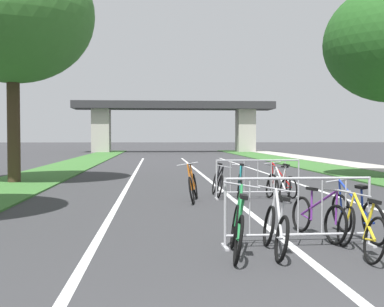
{
  "coord_description": "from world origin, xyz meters",
  "views": [
    {
      "loc": [
        -2.05,
        -2.27,
        1.65
      ],
      "look_at": [
        -0.91,
        12.97,
        1.14
      ],
      "focal_mm": 45.84,
      "sensor_mm": 36.0,
      "label": 1
    }
  ],
  "objects_px": {
    "crowd_barrier_second": "(258,179)",
    "bicycle_orange_3": "(193,186)",
    "crowd_barrier_nearest": "(298,212)",
    "bicycle_yellow_4": "(360,230)",
    "bicycle_red_8": "(282,184)",
    "bicycle_white_7": "(278,186)",
    "tree_left_pine_near": "(12,14)",
    "bicycle_blue_6": "(357,216)",
    "bicycle_teal_0": "(240,186)",
    "bicycle_green_9": "(237,230)",
    "bicycle_black_5": "(218,183)",
    "bicycle_purple_1": "(318,217)",
    "bicycle_silver_2": "(275,229)"
  },
  "relations": [
    {
      "from": "bicycle_purple_1",
      "to": "bicycle_orange_3",
      "type": "height_order",
      "value": "bicycle_orange_3"
    },
    {
      "from": "bicycle_yellow_4",
      "to": "crowd_barrier_second",
      "type": "bearing_deg",
      "value": 92.73
    },
    {
      "from": "bicycle_blue_6",
      "to": "bicycle_teal_0",
      "type": "bearing_deg",
      "value": 96.47
    },
    {
      "from": "crowd_barrier_second",
      "to": "bicycle_red_8",
      "type": "distance_m",
      "value": 0.91
    },
    {
      "from": "bicycle_white_7",
      "to": "crowd_barrier_nearest",
      "type": "bearing_deg",
      "value": -108.61
    },
    {
      "from": "bicycle_yellow_4",
      "to": "bicycle_red_8",
      "type": "height_order",
      "value": "bicycle_red_8"
    },
    {
      "from": "bicycle_black_5",
      "to": "bicycle_blue_6",
      "type": "relative_size",
      "value": 0.95
    },
    {
      "from": "crowd_barrier_second",
      "to": "bicycle_green_9",
      "type": "relative_size",
      "value": 1.4
    },
    {
      "from": "bicycle_purple_1",
      "to": "bicycle_red_8",
      "type": "distance_m",
      "value": 5.6
    },
    {
      "from": "bicycle_teal_0",
      "to": "bicycle_green_9",
      "type": "distance_m",
      "value": 5.92
    },
    {
      "from": "crowd_barrier_nearest",
      "to": "bicycle_green_9",
      "type": "relative_size",
      "value": 1.4
    },
    {
      "from": "bicycle_teal_0",
      "to": "bicycle_orange_3",
      "type": "distance_m",
      "value": 1.21
    },
    {
      "from": "bicycle_teal_0",
      "to": "bicycle_yellow_4",
      "type": "relative_size",
      "value": 1.05
    },
    {
      "from": "bicycle_red_8",
      "to": "bicycle_orange_3",
      "type": "bearing_deg",
      "value": -174.66
    },
    {
      "from": "bicycle_teal_0",
      "to": "bicycle_silver_2",
      "type": "relative_size",
      "value": 1.1
    },
    {
      "from": "tree_left_pine_near",
      "to": "bicycle_orange_3",
      "type": "relative_size",
      "value": 4.83
    },
    {
      "from": "crowd_barrier_second",
      "to": "bicycle_purple_1",
      "type": "distance_m",
      "value": 5.09
    },
    {
      "from": "crowd_barrier_second",
      "to": "bicycle_white_7",
      "type": "distance_m",
      "value": 0.6
    },
    {
      "from": "bicycle_green_9",
      "to": "bicycle_orange_3",
      "type": "bearing_deg",
      "value": 98.17
    },
    {
      "from": "tree_left_pine_near",
      "to": "crowd_barrier_nearest",
      "type": "bearing_deg",
      "value": -56.1
    },
    {
      "from": "crowd_barrier_nearest",
      "to": "bicycle_orange_3",
      "type": "xyz_separation_m",
      "value": [
        -1.18,
        5.28,
        -0.13
      ]
    },
    {
      "from": "bicycle_teal_0",
      "to": "bicycle_white_7",
      "type": "height_order",
      "value": "bicycle_teal_0"
    },
    {
      "from": "bicycle_orange_3",
      "to": "bicycle_blue_6",
      "type": "distance_m",
      "value": 5.33
    },
    {
      "from": "bicycle_orange_3",
      "to": "bicycle_yellow_4",
      "type": "height_order",
      "value": "bicycle_orange_3"
    },
    {
      "from": "crowd_barrier_nearest",
      "to": "bicycle_orange_3",
      "type": "height_order",
      "value": "crowd_barrier_nearest"
    },
    {
      "from": "bicycle_orange_3",
      "to": "bicycle_black_5",
      "type": "height_order",
      "value": "bicycle_orange_3"
    },
    {
      "from": "bicycle_black_5",
      "to": "bicycle_purple_1",
      "type": "bearing_deg",
      "value": 98.69
    },
    {
      "from": "bicycle_black_5",
      "to": "bicycle_white_7",
      "type": "relative_size",
      "value": 0.99
    },
    {
      "from": "bicycle_yellow_4",
      "to": "bicycle_blue_6",
      "type": "bearing_deg",
      "value": 70.94
    },
    {
      "from": "tree_left_pine_near",
      "to": "bicycle_green_9",
      "type": "relative_size",
      "value": 5.18
    },
    {
      "from": "crowd_barrier_nearest",
      "to": "crowd_barrier_second",
      "type": "xyz_separation_m",
      "value": [
        0.59,
        5.68,
        0.0
      ]
    },
    {
      "from": "bicycle_purple_1",
      "to": "bicycle_black_5",
      "type": "distance_m",
      "value": 5.75
    },
    {
      "from": "crowd_barrier_nearest",
      "to": "bicycle_silver_2",
      "type": "xyz_separation_m",
      "value": [
        -0.45,
        -0.44,
        -0.17
      ]
    },
    {
      "from": "bicycle_orange_3",
      "to": "bicycle_silver_2",
      "type": "bearing_deg",
      "value": 106.33
    },
    {
      "from": "crowd_barrier_second",
      "to": "bicycle_orange_3",
      "type": "xyz_separation_m",
      "value": [
        -1.77,
        -0.41,
        -0.13
      ]
    },
    {
      "from": "bicycle_yellow_4",
      "to": "bicycle_orange_3",
      "type": "bearing_deg",
      "value": 109.47
    },
    {
      "from": "bicycle_red_8",
      "to": "bicycle_blue_6",
      "type": "bearing_deg",
      "value": -105.83
    },
    {
      "from": "crowd_barrier_nearest",
      "to": "bicycle_purple_1",
      "type": "relative_size",
      "value": 1.38
    },
    {
      "from": "bicycle_teal_0",
      "to": "bicycle_red_8",
      "type": "height_order",
      "value": "bicycle_teal_0"
    },
    {
      "from": "bicycle_blue_6",
      "to": "bicycle_silver_2",
      "type": "bearing_deg",
      "value": -156.2
    },
    {
      "from": "bicycle_teal_0",
      "to": "bicycle_green_9",
      "type": "bearing_deg",
      "value": -92.16
    },
    {
      "from": "bicycle_silver_2",
      "to": "bicycle_white_7",
      "type": "xyz_separation_m",
      "value": [
        1.51,
        5.77,
        0.01
      ]
    },
    {
      "from": "tree_left_pine_near",
      "to": "crowd_barrier_second",
      "type": "relative_size",
      "value": 3.7
    },
    {
      "from": "crowd_barrier_second",
      "to": "bicycle_orange_3",
      "type": "distance_m",
      "value": 1.82
    },
    {
      "from": "bicycle_black_5",
      "to": "bicycle_red_8",
      "type": "xyz_separation_m",
      "value": [
        1.78,
        -0.14,
        -0.01
      ]
    },
    {
      "from": "bicycle_teal_0",
      "to": "bicycle_red_8",
      "type": "xyz_separation_m",
      "value": [
        1.33,
        0.84,
        -0.02
      ]
    },
    {
      "from": "crowd_barrier_nearest",
      "to": "bicycle_white_7",
      "type": "xyz_separation_m",
      "value": [
        1.05,
        5.33,
        -0.15
      ]
    },
    {
      "from": "crowd_barrier_nearest",
      "to": "bicycle_black_5",
      "type": "xyz_separation_m",
      "value": [
        -0.42,
        6.27,
        -0.15
      ]
    },
    {
      "from": "bicycle_teal_0",
      "to": "bicycle_black_5",
      "type": "distance_m",
      "value": 1.08
    },
    {
      "from": "bicycle_blue_6",
      "to": "bicycle_white_7",
      "type": "xyz_separation_m",
      "value": [
        -0.05,
        4.87,
        -0.01
      ]
    }
  ]
}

